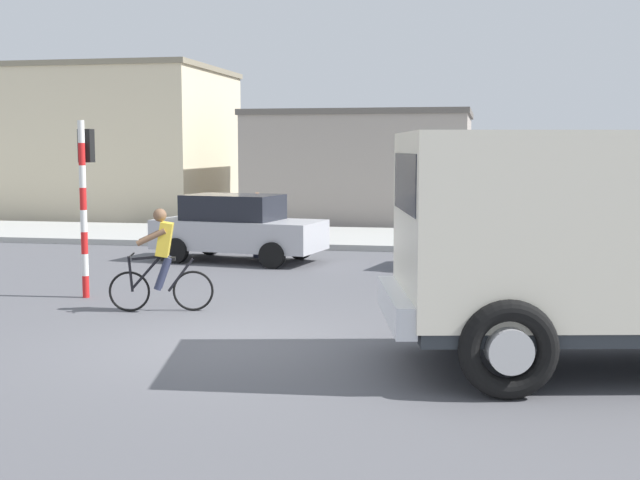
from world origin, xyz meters
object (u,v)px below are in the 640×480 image
traffic_light_pole (85,184)px  car_red_near (237,227)px  cyclist (162,260)px  pedestrian_near_kerb (257,223)px  truck_foreground (615,234)px  car_white_mid (510,235)px

traffic_light_pole → car_red_near: bearing=76.3°
cyclist → pedestrian_near_kerb: bearing=92.5°
truck_foreground → cyclist: truck_foreground is taller
cyclist → pedestrian_near_kerb: cyclist is taller
truck_foreground → car_white_mid: (-1.02, 8.11, -0.85)m
truck_foreground → traffic_light_pole: size_ratio=1.82×
truck_foreground → pedestrian_near_kerb: bearing=127.2°
cyclist → pedestrian_near_kerb: 7.04m
traffic_light_pole → car_red_near: traffic_light_pole is taller
cyclist → traffic_light_pole: bearing=150.9°
cyclist → pedestrian_near_kerb: size_ratio=1.06×
traffic_light_pole → car_white_mid: 9.08m
truck_foreground → car_red_near: bearing=130.7°
car_white_mid → car_red_near: bearing=175.6°
truck_foreground → car_white_mid: truck_foreground is taller
cyclist → pedestrian_near_kerb: (-0.31, 7.04, -0.02)m
truck_foreground → car_red_near: 11.38m
cyclist → traffic_light_pole: 2.44m
car_red_near → car_white_mid: size_ratio=0.99×
cyclist → car_red_near: bearing=95.4°
truck_foreground → cyclist: 7.25m
car_red_near → cyclist: bearing=-84.6°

